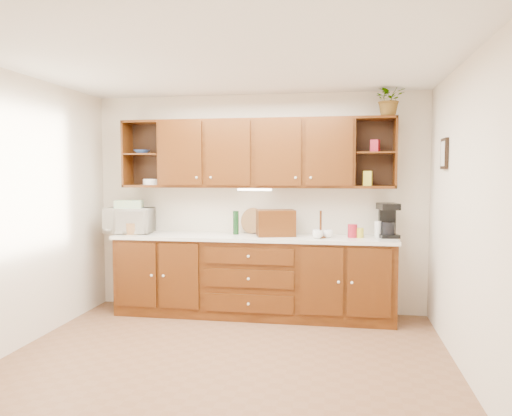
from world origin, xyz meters
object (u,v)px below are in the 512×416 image
(bread_box, at_px, (276,223))
(coffee_maker, at_px, (388,221))
(potted_plant, at_px, (389,99))
(microwave, at_px, (129,220))

(bread_box, height_order, coffee_maker, coffee_maker)
(bread_box, bearing_deg, coffee_maker, -10.55)
(bread_box, bearing_deg, potted_plant, -11.61)
(bread_box, bearing_deg, microwave, 164.42)
(coffee_maker, bearing_deg, potted_plant, -121.19)
(bread_box, relative_size, coffee_maker, 1.11)
(microwave, height_order, coffee_maker, coffee_maker)
(coffee_maker, bearing_deg, microwave, 170.57)
(microwave, distance_m, bread_box, 1.78)
(potted_plant, bearing_deg, bread_box, -175.94)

